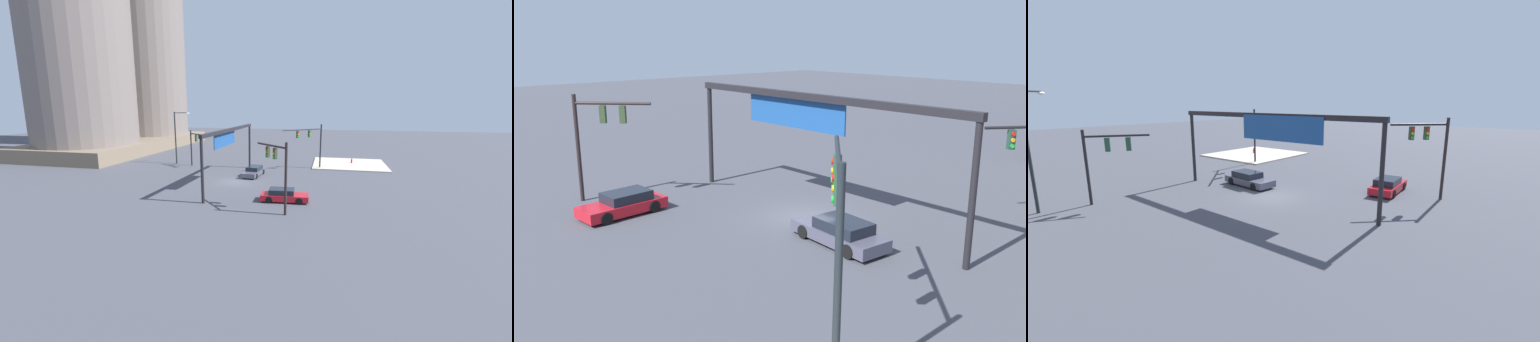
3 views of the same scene
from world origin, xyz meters
TOP-DOWN VIEW (x-y plane):
  - ground_plane at (0.00, 0.00)m, footprint 172.26×172.26m
  - sidewalk_corner at (14.66, -13.73)m, footprint 10.38×10.65m
  - traffic_signal_near_corner at (7.96, 8.45)m, footprint 2.48×3.63m
  - traffic_signal_opposite_side at (-9.58, -6.64)m, footprint 3.20×3.13m
  - traffic_signal_cross_street at (9.48, -8.17)m, footprint 4.56×4.93m
  - streetlamp_curved_arm at (9.62, 12.13)m, footprint 1.79×1.94m
  - overhead_sign_gantry at (-0.35, 0.54)m, footprint 17.99×0.43m
  - sedan_car_approaching at (-6.55, -6.71)m, footprint 2.12×4.57m
  - sedan_car_waiting_far at (3.70, -1.36)m, footprint 4.84×2.18m
  - fire_hydrant_on_curb at (15.36, -14.14)m, footprint 0.33×0.22m

SIDE VIEW (x-z plane):
  - ground_plane at x=0.00m, z-range 0.00..0.00m
  - sidewalk_corner at x=14.66m, z-range 0.00..0.15m
  - fire_hydrant_on_curb at x=15.36m, z-range 0.13..0.84m
  - sedan_car_approaching at x=-6.55m, z-range -0.03..1.18m
  - sedan_car_waiting_far at x=3.70m, z-range -0.03..1.18m
  - traffic_signal_near_corner at x=7.96m, z-range 0.99..6.27m
  - traffic_signal_opposite_side at x=-9.58m, z-range 1.08..7.10m
  - traffic_signal_cross_street at x=9.48m, z-range 1.21..7.50m
  - streetlamp_curved_arm at x=9.62m, z-range 0.64..8.57m
  - overhead_sign_gantry at x=-0.35m, z-range 2.07..8.39m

